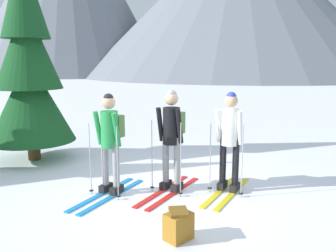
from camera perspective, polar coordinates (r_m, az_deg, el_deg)
ground_plane at (r=5.87m, az=-0.43°, el=-11.09°), size 400.00×400.00×0.00m
skier_in_green at (r=5.73m, az=-9.42°, el=-2.04°), size 1.20×1.58×1.66m
skier_in_black at (r=5.78m, az=0.62°, el=-1.44°), size 1.24×1.54×1.71m
skier_in_white at (r=5.84m, az=10.05°, el=-1.97°), size 1.18×1.51×1.68m
pine_tree_mid at (r=8.14m, az=-21.85°, el=8.88°), size 1.85×1.85×4.46m
backpack_on_snow_front at (r=4.43m, az=1.68°, el=-15.87°), size 0.40×0.38×0.38m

